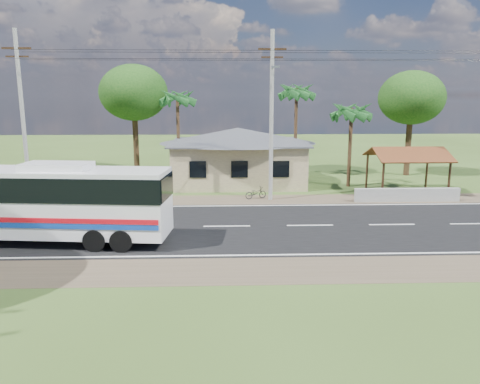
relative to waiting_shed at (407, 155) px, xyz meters
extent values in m
plane|color=#334A1A|center=(-13.00, -8.50, -2.73)|extent=(120.00, 120.00, 0.00)
cube|color=black|center=(-13.00, -8.50, -2.72)|extent=(120.00, 10.00, 0.02)
cube|color=brown|center=(-13.00, -2.00, -2.72)|extent=(120.00, 3.00, 0.01)
cube|color=brown|center=(-13.00, -15.00, -2.72)|extent=(120.00, 3.00, 0.01)
cube|color=silver|center=(-13.00, -3.80, -2.70)|extent=(120.00, 0.15, 0.01)
cube|color=silver|center=(-13.00, -13.20, -2.70)|extent=(120.00, 0.15, 0.01)
cube|color=silver|center=(-13.00, -8.50, -2.70)|extent=(120.00, 0.15, 0.01)
cube|color=tan|center=(-12.00, 4.50, -1.13)|extent=(10.00, 8.00, 3.20)
cube|color=#4C4F54|center=(-12.00, 4.50, 0.52)|extent=(10.60, 8.60, 0.10)
pyramid|color=#4C4F54|center=(-12.00, 4.50, 1.67)|extent=(12.40, 10.00, 1.20)
cube|color=black|center=(-15.00, 0.48, -1.03)|extent=(1.20, 0.08, 1.20)
cube|color=black|center=(-12.00, 0.48, -1.03)|extent=(1.20, 0.08, 1.20)
cube|color=black|center=(-9.00, 0.48, -1.03)|extent=(1.20, 0.08, 1.20)
cylinder|color=#322212|center=(-2.30, -1.80, -1.43)|extent=(0.16, 0.16, 2.60)
cylinder|color=#322212|center=(-2.30, 1.80, -1.43)|extent=(0.16, 0.16, 2.60)
cylinder|color=#322212|center=(2.30, -1.80, -1.43)|extent=(0.16, 0.16, 2.60)
cylinder|color=#322212|center=(2.30, 1.80, -1.43)|extent=(0.16, 0.16, 2.60)
cube|color=brown|center=(0.00, -1.10, 0.17)|extent=(5.20, 2.28, 0.90)
cube|color=brown|center=(0.00, 1.10, 0.17)|extent=(5.20, 2.28, 0.90)
cube|color=#322212|center=(0.00, 0.00, 0.52)|extent=(5.20, 0.12, 0.12)
cube|color=#9E9E99|center=(-1.00, -2.90, -2.28)|extent=(7.00, 0.30, 0.90)
cylinder|color=#9E9E99|center=(-26.00, -2.00, 2.77)|extent=(0.26, 0.26, 11.00)
cube|color=#322212|center=(-26.00, -2.00, 7.07)|extent=(1.80, 0.12, 0.12)
cube|color=#322212|center=(-26.00, -2.00, 6.57)|extent=(1.40, 0.10, 0.10)
cylinder|color=#9E9E99|center=(-10.00, -2.00, 2.77)|extent=(0.26, 0.26, 11.00)
cube|color=#322212|center=(-10.00, -2.00, 7.07)|extent=(1.80, 0.12, 0.12)
cube|color=#322212|center=(-10.00, -2.00, 6.57)|extent=(1.40, 0.10, 0.10)
cylinder|color=gray|center=(-10.00, -3.00, 5.87)|extent=(0.08, 2.00, 0.08)
cube|color=gray|center=(-10.00, -4.00, 5.87)|extent=(0.50, 0.18, 0.12)
cylinder|color=black|center=(-18.00, -2.00, 6.87)|extent=(16.00, 0.02, 0.02)
cylinder|color=black|center=(-2.50, -2.00, 6.87)|extent=(15.00, 0.02, 0.02)
cylinder|color=#47301E|center=(-3.50, 2.50, 0.27)|extent=(0.28, 0.28, 6.00)
cylinder|color=#47301E|center=(-7.00, 7.00, 1.02)|extent=(0.28, 0.28, 7.50)
cylinder|color=#47301E|center=(-17.00, 7.50, 0.77)|extent=(0.28, 0.28, 7.00)
cylinder|color=#47301E|center=(-21.00, 9.50, 0.25)|extent=(0.50, 0.50, 5.95)
ellipsoid|color=#123A10|center=(-21.00, 9.50, 4.42)|extent=(6.00, 6.00, 4.92)
cylinder|color=#47301E|center=(3.00, 7.50, 0.07)|extent=(0.50, 0.50, 5.60)
ellipsoid|color=#123A10|center=(3.00, 7.50, 3.99)|extent=(5.60, 5.60, 4.59)
cube|color=silver|center=(-21.93, -10.88, -0.73)|extent=(12.53, 3.82, 3.08)
cube|color=black|center=(-21.93, -10.88, 0.05)|extent=(12.59, 3.89, 1.13)
cube|color=#B50B17|center=(-22.07, -12.17, -1.29)|extent=(12.06, 1.29, 0.23)
cube|color=#0D3794|center=(-22.07, -12.17, -1.55)|extent=(12.06, 1.29, 0.23)
cube|color=silver|center=(-20.91, -10.98, 0.97)|extent=(3.24, 1.95, 0.31)
cylinder|color=black|center=(-18.99, -12.37, -2.22)|extent=(1.06, 0.46, 1.03)
cylinder|color=black|center=(-18.75, -10.02, -2.22)|extent=(1.06, 0.46, 1.03)
cylinder|color=black|center=(-17.76, -12.49, -2.22)|extent=(1.06, 0.46, 1.03)
cylinder|color=black|center=(-17.52, -10.14, -2.22)|extent=(1.06, 0.46, 1.03)
imported|color=black|center=(-10.97, -1.67, -2.33)|extent=(1.61, 1.04, 0.80)
camera|label=1|loc=(-13.16, -32.76, 4.21)|focal=35.00mm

